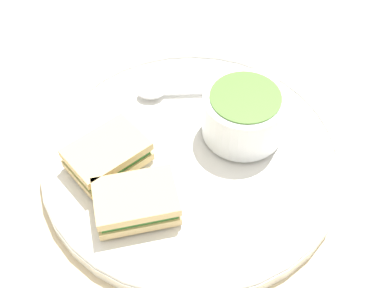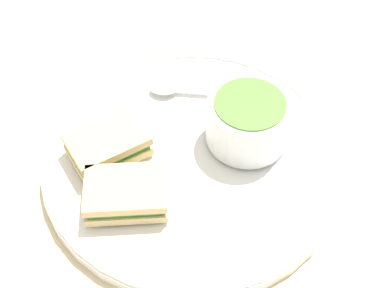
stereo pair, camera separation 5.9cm
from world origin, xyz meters
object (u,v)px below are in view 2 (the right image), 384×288
soup_bowl (248,120)px  sandwich_half_near (108,144)px  spoon (169,89)px  sandwich_half_far (126,193)px

soup_bowl → sandwich_half_near: 0.16m
spoon → sandwich_half_near: sandwich_half_near is taller
soup_bowl → sandwich_half_near: size_ratio=0.92×
soup_bowl → sandwich_half_far: 0.16m
spoon → sandwich_half_near: size_ratio=1.03×
soup_bowl → sandwich_half_far: size_ratio=0.93×
spoon → sandwich_half_far: sandwich_half_far is taller
soup_bowl → sandwich_half_near: (-0.14, -0.08, -0.01)m
sandwich_half_near → sandwich_half_far: 0.07m
soup_bowl → spoon: size_ratio=0.89×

